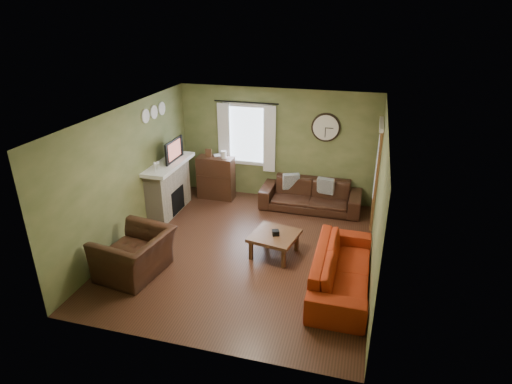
% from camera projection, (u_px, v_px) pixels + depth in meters
% --- Properties ---
extents(floor, '(4.60, 5.20, 0.00)m').
position_uv_depth(floor, '(245.00, 250.00, 8.11)').
color(floor, '#442619').
rests_on(floor, ground).
extents(ceiling, '(4.60, 5.20, 0.00)m').
position_uv_depth(ceiling, '(244.00, 115.00, 7.06)').
color(ceiling, white).
rests_on(ceiling, ground).
extents(wall_left, '(0.00, 5.20, 2.60)m').
position_uv_depth(wall_left, '(129.00, 175.00, 8.14)').
color(wall_left, olive).
rests_on(wall_left, ground).
extents(wall_right, '(0.00, 5.20, 2.60)m').
position_uv_depth(wall_right, '(378.00, 202.00, 7.03)').
color(wall_right, olive).
rests_on(wall_right, ground).
extents(wall_back, '(4.60, 0.00, 2.60)m').
position_uv_depth(wall_back, '(277.00, 145.00, 9.88)').
color(wall_back, olive).
rests_on(wall_back, ground).
extents(wall_front, '(4.60, 0.00, 2.60)m').
position_uv_depth(wall_front, '(184.00, 266.00, 5.29)').
color(wall_front, olive).
rests_on(wall_front, ground).
extents(fireplace, '(0.40, 1.40, 1.10)m').
position_uv_depth(fireplace, '(169.00, 189.00, 9.41)').
color(fireplace, '#BBAC94').
rests_on(fireplace, floor).
extents(firebox, '(0.04, 0.60, 0.55)m').
position_uv_depth(firebox, '(177.00, 200.00, 9.46)').
color(firebox, black).
rests_on(firebox, fireplace).
extents(mantel, '(0.58, 1.60, 0.08)m').
position_uv_depth(mantel, '(168.00, 164.00, 9.16)').
color(mantel, white).
rests_on(mantel, fireplace).
extents(tv, '(0.08, 0.60, 0.35)m').
position_uv_depth(tv, '(171.00, 152.00, 9.21)').
color(tv, black).
rests_on(tv, mantel).
extents(tv_screen, '(0.02, 0.62, 0.36)m').
position_uv_depth(tv_screen, '(174.00, 150.00, 9.16)').
color(tv_screen, '#994C3F').
rests_on(tv_screen, mantel).
extents(medallion_left, '(0.28, 0.28, 0.03)m').
position_uv_depth(medallion_left, '(146.00, 116.00, 8.46)').
color(medallion_left, white).
rests_on(medallion_left, wall_left).
extents(medallion_mid, '(0.28, 0.28, 0.03)m').
position_uv_depth(medallion_mid, '(154.00, 112.00, 8.77)').
color(medallion_mid, white).
rests_on(medallion_mid, wall_left).
extents(medallion_right, '(0.28, 0.28, 0.03)m').
position_uv_depth(medallion_right, '(162.00, 108.00, 9.08)').
color(medallion_right, white).
rests_on(medallion_right, wall_left).
extents(window_pane, '(1.00, 0.02, 1.30)m').
position_uv_depth(window_pane, '(248.00, 135.00, 9.95)').
color(window_pane, silver).
rests_on(window_pane, wall_back).
extents(curtain_rod, '(0.03, 0.03, 1.50)m').
position_uv_depth(curtain_rod, '(246.00, 102.00, 9.55)').
color(curtain_rod, black).
rests_on(curtain_rod, wall_back).
extents(curtain_left, '(0.28, 0.04, 1.55)m').
position_uv_depth(curtain_left, '(224.00, 136.00, 10.02)').
color(curtain_left, white).
rests_on(curtain_left, wall_back).
extents(curtain_right, '(0.28, 0.04, 1.55)m').
position_uv_depth(curtain_right, '(269.00, 140.00, 9.75)').
color(curtain_right, white).
rests_on(curtain_right, wall_back).
extents(wall_clock, '(0.64, 0.06, 0.64)m').
position_uv_depth(wall_clock, '(326.00, 128.00, 9.37)').
color(wall_clock, white).
rests_on(wall_clock, wall_back).
extents(door, '(0.05, 0.90, 2.10)m').
position_uv_depth(door, '(376.00, 176.00, 8.77)').
color(door, brown).
rests_on(door, floor).
extents(bookshelf, '(0.86, 0.37, 1.02)m').
position_uv_depth(bookshelf, '(216.00, 178.00, 10.13)').
color(bookshelf, '#361E13').
rests_on(bookshelf, floor).
extents(book, '(0.23, 0.25, 0.02)m').
position_uv_depth(book, '(214.00, 158.00, 10.04)').
color(book, '#523420').
rests_on(book, bookshelf).
extents(sofa_brown, '(2.24, 0.88, 0.65)m').
position_uv_depth(sofa_brown, '(310.00, 195.00, 9.65)').
color(sofa_brown, '#311A11').
rests_on(sofa_brown, floor).
extents(pillow_left, '(0.39, 0.17, 0.37)m').
position_uv_depth(pillow_left, '(326.00, 186.00, 9.57)').
color(pillow_left, '#8D9499').
rests_on(pillow_left, sofa_brown).
extents(pillow_right, '(0.39, 0.24, 0.38)m').
position_uv_depth(pillow_right, '(291.00, 181.00, 9.82)').
color(pillow_right, '#8D9499').
rests_on(pillow_right, sofa_brown).
extents(sofa_red, '(0.88, 2.26, 0.66)m').
position_uv_depth(sofa_red, '(342.00, 269.00, 6.94)').
color(sofa_red, maroon).
rests_on(sofa_red, floor).
extents(armchair, '(1.18, 1.31, 0.76)m').
position_uv_depth(armchair, '(135.00, 254.00, 7.27)').
color(armchair, '#311A11').
rests_on(armchair, floor).
extents(coffee_table, '(0.94, 0.94, 0.43)m').
position_uv_depth(coffee_table, '(274.00, 244.00, 7.89)').
color(coffee_table, '#523420').
rests_on(coffee_table, floor).
extents(tissue_box, '(0.16, 0.16, 0.09)m').
position_uv_depth(tissue_box, '(276.00, 236.00, 7.79)').
color(tissue_box, black).
rests_on(tissue_box, coffee_table).
extents(wine_glass_a, '(0.07, 0.07, 0.21)m').
position_uv_depth(wine_glass_a, '(155.00, 167.00, 8.58)').
color(wine_glass_a, white).
rests_on(wine_glass_a, mantel).
extents(wine_glass_b, '(0.06, 0.06, 0.18)m').
position_uv_depth(wine_glass_b, '(158.00, 165.00, 8.70)').
color(wine_glass_b, white).
rests_on(wine_glass_b, mantel).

